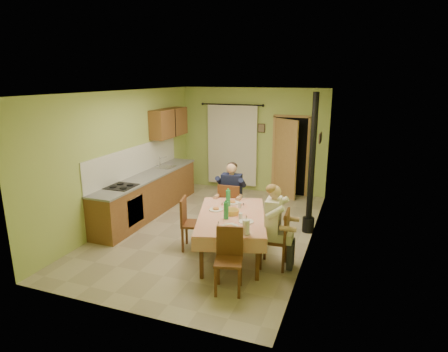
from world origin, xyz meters
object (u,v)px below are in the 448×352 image
at_px(man_far, 231,189).
at_px(chair_left, 193,234).
at_px(chair_far, 231,216).
at_px(chair_near, 229,273).
at_px(man_right, 275,217).
at_px(stove_flue, 311,183).
at_px(chair_right, 275,250).
at_px(dining_table, 231,235).

bearing_deg(man_far, chair_left, -112.37).
height_order(chair_far, chair_near, chair_far).
xyz_separation_m(man_right, stove_flue, (0.34, 1.66, 0.15)).
bearing_deg(man_right, chair_right, -90.00).
relative_size(chair_near, man_right, 0.69).
bearing_deg(chair_right, chair_near, 150.77).
bearing_deg(chair_far, chair_near, -75.25).
bearing_deg(chair_left, stove_flue, 114.88).
relative_size(dining_table, man_far, 1.55).
bearing_deg(man_far, chair_right, -49.08).
distance_m(chair_near, man_far, 2.37).
bearing_deg(chair_near, dining_table, -86.87).
relative_size(chair_near, chair_right, 0.96).
bearing_deg(stove_flue, man_right, -101.43).
bearing_deg(stove_flue, chair_right, -100.96).
bearing_deg(chair_near, chair_far, -85.53).
xyz_separation_m(chair_near, man_right, (0.46, 0.97, 0.59)).
xyz_separation_m(man_far, man_right, (1.18, -1.21, 0.00)).
relative_size(chair_near, stove_flue, 0.34).
bearing_deg(dining_table, chair_right, -25.46).
distance_m(chair_near, chair_right, 1.08).
distance_m(dining_table, man_right, 0.94).
distance_m(chair_left, man_far, 1.27).
height_order(chair_near, chair_right, chair_right).
xyz_separation_m(chair_right, man_right, (-0.01, -0.00, 0.59)).
relative_size(chair_left, man_far, 0.70).
height_order(chair_right, man_right, man_right).
relative_size(chair_right, chair_left, 1.02).
distance_m(dining_table, man_far, 1.26).
bearing_deg(chair_far, man_right, -49.11).
bearing_deg(chair_near, chair_right, -129.86).
relative_size(chair_far, man_far, 0.72).
height_order(chair_near, stove_flue, stove_flue).
bearing_deg(chair_right, chair_left, 81.60).
relative_size(chair_right, man_right, 0.71).
height_order(chair_far, chair_left, chair_far).
bearing_deg(dining_table, chair_left, 161.78).
bearing_deg(chair_right, man_right, 90.00).
height_order(chair_left, man_right, man_right).
relative_size(dining_table, chair_right, 2.18).
height_order(chair_far, man_right, man_right).
distance_m(dining_table, chair_right, 0.82).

